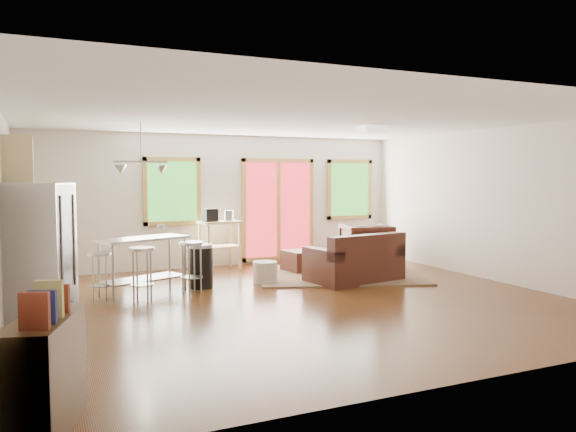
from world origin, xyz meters
name	(u,v)px	position (x,y,z in m)	size (l,w,h in m)	color
floor	(297,301)	(0.00, 0.00, -0.01)	(7.50, 7.00, 0.02)	#371C0C
ceiling	(297,117)	(0.00, 0.00, 2.61)	(7.50, 7.00, 0.02)	silver
back_wall	(222,201)	(0.00, 3.51, 1.30)	(7.50, 0.02, 2.60)	beige
right_wall	(498,205)	(3.76, 0.00, 1.30)	(0.02, 7.00, 2.60)	beige
front_wall	(472,233)	(0.00, -3.51, 1.30)	(7.50, 0.02, 2.60)	beige
window_left	(172,191)	(-1.00, 3.46, 1.50)	(1.10, 0.05, 1.30)	#205018
french_doors	(278,209)	(1.20, 3.46, 1.10)	(1.60, 0.05, 2.10)	#A51C24
window_right	(350,189)	(2.90, 3.46, 1.50)	(1.10, 0.05, 1.30)	#205018
rug	(339,275)	(1.58, 1.55, 0.01)	(2.85, 2.20, 0.03)	#4E623F
loveseat	(356,263)	(1.53, 0.91, 0.33)	(1.69, 1.14, 0.83)	black
coffee_table	(352,254)	(2.06, 1.94, 0.32)	(1.00, 0.71, 0.37)	#372512
armchair	(366,243)	(2.61, 2.30, 0.46)	(0.90, 0.85, 0.93)	black
ottoman	(302,261)	(1.14, 2.21, 0.20)	(0.60, 0.60, 0.40)	black
pouf	(265,272)	(0.10, 1.45, 0.18)	(0.41, 0.41, 0.36)	beige
vase	(348,244)	(1.97, 1.93, 0.50)	(0.20, 0.21, 0.28)	silver
book	(345,243)	(1.91, 1.92, 0.53)	(0.19, 0.02, 0.26)	maroon
cabinets	(28,236)	(-3.49, 1.70, 0.93)	(0.64, 2.24, 2.30)	tan
refrigerator	(40,253)	(-3.34, 0.18, 0.85)	(0.88, 0.87, 1.70)	#B7BABC
island	(143,255)	(-1.91, 1.40, 0.59)	(1.46, 1.01, 0.86)	#B7BABC
cup	(161,227)	(-1.64, 1.39, 1.01)	(0.12, 0.10, 0.12)	silver
bar_stool_a	(99,265)	(-2.57, 1.19, 0.52)	(0.35, 0.35, 0.69)	#B7BABC
bar_stool_b	(142,261)	(-2.02, 0.89, 0.58)	(0.48, 0.48, 0.77)	#B7BABC
bar_stool_c	(192,255)	(-1.22, 1.17, 0.58)	(0.45, 0.45, 0.78)	#B7BABC
trash_can	(201,266)	(-0.99, 1.48, 0.35)	(0.48, 0.48, 0.70)	black
kitchen_cart	(218,228)	(-0.21, 3.08, 0.80)	(0.83, 0.60, 1.17)	tan
bookshelf	(44,374)	(-3.35, -3.05, 0.42)	(0.61, 0.97, 1.07)	#372512
ceiling_flush	(371,130)	(1.60, 0.60, 2.53)	(0.35, 0.35, 0.12)	white
pendant_light	(141,169)	(-1.90, 1.50, 1.90)	(0.80, 0.18, 0.79)	gray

